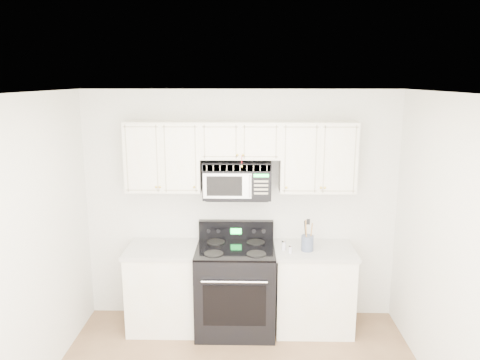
{
  "coord_description": "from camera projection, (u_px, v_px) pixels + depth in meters",
  "views": [
    {
      "loc": [
        0.09,
        -3.34,
        2.71
      ],
      "look_at": [
        0.0,
        1.3,
        1.7
      ],
      "focal_mm": 35.0,
      "sensor_mm": 36.0,
      "label": 1
    }
  ],
  "objects": [
    {
      "name": "upper_cabinets",
      "position": [
        241.0,
        153.0,
        4.98
      ],
      "size": [
        2.44,
        0.37,
        0.75
      ],
      "color": "beige",
      "rests_on": "ground"
    },
    {
      "name": "base_cabinet_right",
      "position": [
        313.0,
        291.0,
        5.14
      ],
      "size": [
        0.86,
        0.65,
        0.92
      ],
      "color": "beige",
      "rests_on": "ground"
    },
    {
      "name": "range",
      "position": [
        235.0,
        287.0,
        5.1
      ],
      "size": [
        0.84,
        0.76,
        1.14
      ],
      "color": "black",
      "rests_on": "ground"
    },
    {
      "name": "shaker_salt",
      "position": [
        290.0,
        249.0,
        4.88
      ],
      "size": [
        0.04,
        0.04,
        0.09
      ],
      "color": "silver",
      "rests_on": "base_cabinet_right"
    },
    {
      "name": "utensil_crock",
      "position": [
        307.0,
        243.0,
        4.95
      ],
      "size": [
        0.13,
        0.13,
        0.35
      ],
      "color": "#4D597D",
      "rests_on": "base_cabinet_right"
    },
    {
      "name": "microwave",
      "position": [
        237.0,
        179.0,
        5.02
      ],
      "size": [
        0.72,
        0.41,
        0.4
      ],
      "color": "black",
      "rests_on": "ground"
    },
    {
      "name": "shaker_pepper",
      "position": [
        284.0,
        245.0,
        4.97
      ],
      "size": [
        0.05,
        0.05,
        0.11
      ],
      "color": "silver",
      "rests_on": "base_cabinet_right"
    },
    {
      "name": "room",
      "position": [
        237.0,
        267.0,
        3.56
      ],
      "size": [
        3.51,
        3.51,
        2.61
      ],
      "color": "#886748",
      "rests_on": "ground"
    },
    {
      "name": "base_cabinet_left",
      "position": [
        168.0,
        289.0,
        5.17
      ],
      "size": [
        0.86,
        0.65,
        0.92
      ],
      "color": "beige",
      "rests_on": "ground"
    }
  ]
}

